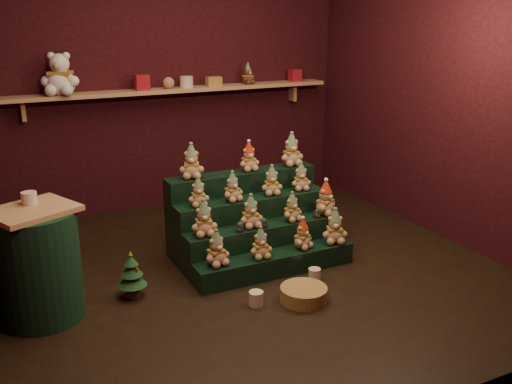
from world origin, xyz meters
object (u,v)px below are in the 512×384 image
snow_globe_a (240,227)px  brown_bear (248,74)px  riser_tier_front (276,264)px  mug_left (256,298)px  mini_christmas_tree (132,275)px  snow_globe_c (317,213)px  snow_globe_b (264,223)px  side_table (39,265)px  mug_right (315,274)px  wicker_basket (304,294)px  white_bear (60,68)px

snow_globe_a → brown_bear: bearing=62.4°
riser_tier_front → brown_bear: brown_bear is taller
snow_globe_a → mug_left: bearing=-103.1°
mini_christmas_tree → mug_left: size_ratio=3.49×
riser_tier_front → snow_globe_c: size_ratio=16.12×
snow_globe_b → side_table: 1.79m
mug_right → brown_bear: 2.68m
wicker_basket → brown_bear: size_ratio=1.57×
riser_tier_front → brown_bear: (0.71, 1.99, 1.34)m
riser_tier_front → side_table: size_ratio=1.70×
mini_christmas_tree → brown_bear: bearing=44.9°
snow_globe_b → mug_left: (-0.36, -0.57, -0.35)m
mini_christmas_tree → wicker_basket: bearing=-29.2°
mug_left → riser_tier_front: bearing=46.9°
snow_globe_b → mug_right: 0.60m
riser_tier_front → snow_globe_b: (-0.03, 0.16, 0.31)m
snow_globe_a → mug_right: size_ratio=0.87×
side_table → mug_right: side_table is taller
mug_left → mug_right: bearing=15.0°
wicker_basket → white_bear: bearing=116.6°
mug_right → snow_globe_b: bearing=122.0°
snow_globe_a → snow_globe_b: same height
snow_globe_a → white_bear: bearing=119.5°
riser_tier_front → snow_globe_b: size_ratio=16.19×
snow_globe_b → white_bear: size_ratio=0.17×
mug_left → mug_right: (0.61, 0.16, -0.00)m
riser_tier_front → snow_globe_a: (-0.25, 0.16, 0.31)m
mug_right → brown_bear: (0.48, 2.24, 1.38)m
riser_tier_front → snow_globe_c: 0.61m
white_bear → brown_bear: bearing=23.3°
side_table → mini_christmas_tree: bearing=-22.4°
mini_christmas_tree → mug_right: bearing=-14.8°
snow_globe_a → snow_globe_b: 0.22m
wicker_basket → brown_bear: 2.96m
snow_globe_b → snow_globe_a: bearing=180.0°
snow_globe_c → side_table: (-2.31, -0.05, 0.00)m
mini_christmas_tree → mug_left: (0.79, -0.53, -0.13)m
snow_globe_c → wicker_basket: (-0.53, -0.67, -0.35)m
mini_christmas_tree → riser_tier_front: bearing=-6.0°
riser_tier_front → side_table: bearing=176.5°
riser_tier_front → snow_globe_b: snow_globe_b is taller
snow_globe_b → mini_christmas_tree: bearing=-178.1°
snow_globe_c → mini_christmas_tree: bearing=-178.7°
riser_tier_front → snow_globe_a: bearing=147.6°
snow_globe_b → snow_globe_c: size_ratio=1.00×
riser_tier_front → mini_christmas_tree: size_ratio=3.69×
mug_left → white_bear: bearing=110.6°
snow_globe_a → snow_globe_c: (0.75, 0.00, 0.00)m
snow_globe_b → side_table: size_ratio=0.11×
snow_globe_a → snow_globe_c: same height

